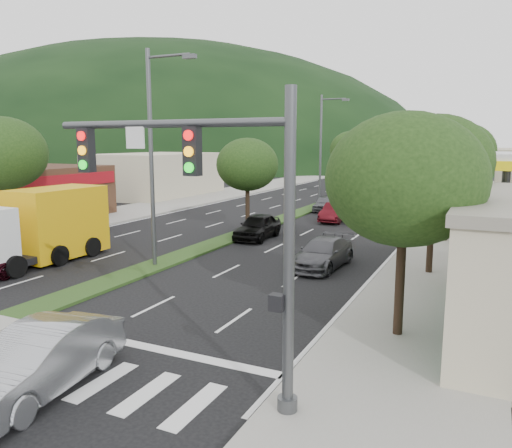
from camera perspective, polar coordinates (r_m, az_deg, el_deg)
The scene contains 27 objects.
ground at distance 18.88m, azimuth -26.35°, elevation -9.84°, with size 160.00×160.00×0.00m, color black.
sidewalk_right at distance 36.36m, azimuth 22.20°, elevation -0.51°, with size 5.00×90.00×0.15m, color gray.
sidewalk_left at distance 45.42m, azimuth -11.83°, elevation 1.85°, with size 6.00×90.00×0.15m, color gray.
median at distance 41.80m, azimuth 5.12°, elevation 1.35°, with size 1.60×56.00×0.12m, color #243E16.
traffic_signal at distance 10.76m, azimuth -4.03°, elevation 2.63°, with size 6.12×0.40×7.00m.
shop_left at distance 41.89m, azimuth -26.28°, elevation 3.12°, with size 10.15×12.00×4.00m.
bldg_left_far at distance 55.96m, azimuth -11.26°, elevation 5.56°, with size 9.00×14.00×4.60m, color #B7AE91.
hill_far at distance 153.38m, azimuth -12.70°, elevation 7.01°, with size 176.00×132.00×82.00m, color black.
tree_r_a at distance 15.06m, azimuth 16.65°, elevation 4.87°, with size 4.60×4.60×6.63m.
tree_r_b at distance 22.98m, azimuth 19.78°, elevation 6.70°, with size 4.80×4.80×6.94m.
tree_r_c at distance 30.95m, azimuth 21.26°, elevation 6.64°, with size 4.40×4.40×6.48m.
tree_r_d at distance 40.92m, azimuth 22.37°, elevation 7.71°, with size 5.00×5.00×7.17m.
tree_r_e at distance 50.91m, azimuth 22.99°, elevation 7.55°, with size 4.60×4.60×6.71m.
tree_med_near at distance 32.22m, azimuth -0.99°, elevation 6.79°, with size 4.00×4.00×6.02m.
tree_med_far at distance 56.68m, azimuth 10.87°, elevation 8.36°, with size 4.80×4.80×6.94m.
tree_l_a at distance 33.94m, azimuth -26.97°, elevation 7.19°, with size 5.20×5.20×7.25m.
streetlight_near at distance 23.52m, azimuth -11.52°, elevation 8.44°, with size 2.60×0.25×10.00m.
streetlight_mid at distance 46.05m, azimuth 7.65°, elevation 8.95°, with size 2.60×0.25×10.00m.
sedan_silver at distance 13.28m, azimuth -23.53°, elevation -14.07°, with size 1.68×4.83×1.59m, color #9D9FA4.
car_queue_a at distance 30.49m, azimuth 0.18°, elevation -0.29°, with size 1.80×4.46×1.52m, color black.
car_queue_b at distance 23.86m, azimuth 7.65°, elevation -3.33°, with size 1.90×4.66×1.35m, color #47474B.
car_queue_c at distance 37.58m, azimuth 9.02°, elevation 1.33°, with size 1.46×4.18×1.38m, color #4C0C13.
car_queue_d at distance 46.69m, azimuth 15.64°, elevation 2.55°, with size 1.97×4.26×1.18m, color black.
car_queue_e at distance 43.01m, azimuth 7.88°, elevation 2.32°, with size 1.53×3.80×1.29m, color #54555A.
car_queue_f at distance 57.40m, azimuth 16.23°, elevation 3.83°, with size 1.90×4.68×1.36m, color black.
box_truck at distance 26.68m, azimuth -23.09°, elevation -0.40°, with size 2.90×7.32×3.60m.
motorhome at distance 48.22m, azimuth 16.62°, elevation 4.40°, with size 3.27×9.88×3.77m.
Camera 1 is at (14.27, -10.85, 5.92)m, focal length 35.00 mm.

